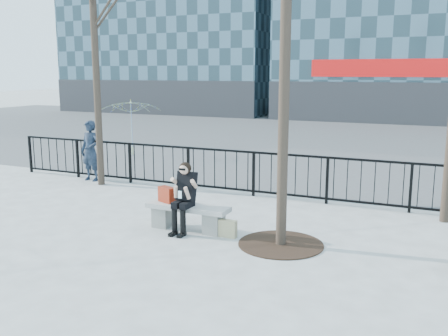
% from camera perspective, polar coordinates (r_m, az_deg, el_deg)
% --- Properties ---
extents(ground, '(120.00, 120.00, 0.00)m').
position_cam_1_polar(ground, '(9.72, -4.12, -7.02)').
color(ground, gray).
rests_on(ground, ground).
extents(street_surface, '(60.00, 23.00, 0.01)m').
position_cam_1_polar(street_surface, '(23.73, 13.34, 3.42)').
color(street_surface, '#474747').
rests_on(street_surface, ground).
extents(railing, '(14.00, 0.06, 1.10)m').
position_cam_1_polar(railing, '(12.21, 2.53, -0.58)').
color(railing, black).
rests_on(railing, ground).
extents(tree_grate, '(1.50, 1.50, 0.02)m').
position_cam_1_polar(tree_grate, '(8.92, 6.50, -8.65)').
color(tree_grate, black).
rests_on(tree_grate, ground).
extents(bench_main, '(1.65, 0.46, 0.49)m').
position_cam_1_polar(bench_main, '(9.63, -4.15, -5.31)').
color(bench_main, slate).
rests_on(bench_main, ground).
extents(seated_woman, '(0.50, 0.64, 1.34)m').
position_cam_1_polar(seated_woman, '(9.40, -4.64, -3.40)').
color(seated_woman, black).
rests_on(seated_woman, ground).
extents(handbag, '(0.40, 0.29, 0.30)m').
position_cam_1_polar(handbag, '(9.78, -6.54, -3.04)').
color(handbag, maroon).
rests_on(handbag, bench_main).
extents(shopping_bag, '(0.34, 0.13, 0.32)m').
position_cam_1_polar(shopping_bag, '(9.22, 0.41, -6.93)').
color(shopping_bag, beige).
rests_on(shopping_bag, ground).
extents(standing_man, '(0.63, 0.43, 1.68)m').
position_cam_1_polar(standing_man, '(14.30, -15.01, 1.91)').
color(standing_man, black).
rests_on(standing_man, ground).
extents(vendor_umbrella, '(2.36, 2.40, 2.03)m').
position_cam_1_polar(vendor_umbrella, '(18.28, -10.61, 4.55)').
color(vendor_umbrella, '#E8FC38').
rests_on(vendor_umbrella, ground).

